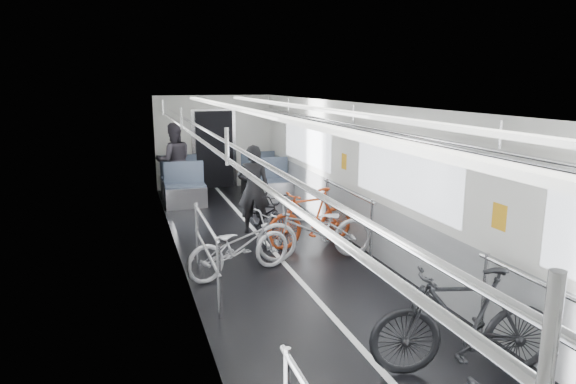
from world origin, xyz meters
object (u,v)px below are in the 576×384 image
bike_right_mid (316,230)px  bike_aisle (267,212)px  person_standing (254,189)px  bike_right_far (311,218)px  bike_right_near (463,321)px  person_seated (174,161)px  bike_left_far (239,246)px

bike_right_mid → bike_aisle: 1.68m
person_standing → bike_right_far: bearing=144.4°
bike_right_near → person_standing: person_standing is taller
bike_right_near → bike_right_mid: (-0.18, 3.42, -0.05)m
bike_right_far → person_seated: bearing=-167.8°
person_seated → person_standing: bearing=105.1°
bike_left_far → person_seated: size_ratio=0.93×
bike_right_far → bike_right_mid: bearing=-24.1°
bike_right_near → person_seated: (-1.82, 8.60, 0.36)m
bike_left_far → bike_right_near: bearing=-173.4°
bike_left_far → bike_right_far: 1.73m
bike_aisle → bike_right_mid: bearing=-87.1°
bike_right_mid → bike_right_near: bearing=8.1°
bike_left_far → bike_right_far: bearing=-74.5°
bike_right_far → bike_aisle: bike_right_far is taller
bike_left_far → bike_right_near: (1.45, -3.15, 0.10)m
person_standing → person_seated: (-1.09, 3.43, 0.08)m
bike_left_far → bike_aisle: (0.94, 1.91, -0.04)m
bike_right_near → bike_aisle: 5.09m
bike_right_far → person_standing: 1.32m
bike_right_near → bike_aisle: (-0.51, 5.07, -0.14)m
bike_aisle → person_standing: 0.48m
person_standing → person_seated: person_seated is taller
bike_left_far → person_seated: bearing=-14.2°
bike_right_far → person_standing: (-0.73, 1.05, 0.32)m
bike_aisle → person_seated: bearing=101.8°
bike_aisle → bike_left_far: bearing=-124.6°
bike_right_near → bike_right_far: bike_right_near is taller
bike_right_mid → person_seated: (-1.64, 5.17, 0.41)m
bike_right_mid → bike_right_far: bearing=170.9°
bike_right_near → person_seated: bearing=-153.0°
bike_right_near → bike_aisle: bike_right_near is taller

